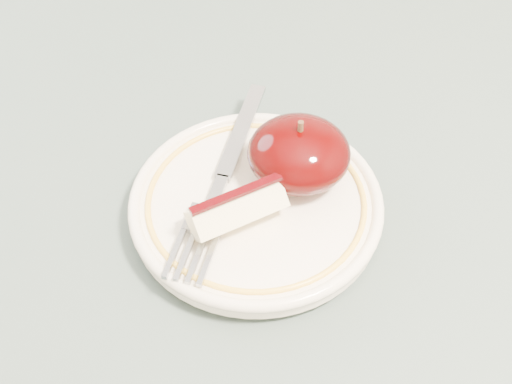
# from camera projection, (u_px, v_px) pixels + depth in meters

# --- Properties ---
(table) EXTENTS (0.90, 0.90, 0.75)m
(table) POSITION_uv_depth(u_px,v_px,m) (172.00, 275.00, 0.59)
(table) COLOR brown
(table) RESTS_ON ground
(plate) EXTENTS (0.18, 0.18, 0.02)m
(plate) POSITION_uv_depth(u_px,v_px,m) (256.00, 205.00, 0.51)
(plate) COLOR #F4E6CD
(plate) RESTS_ON table
(apple_half) EXTENTS (0.07, 0.07, 0.05)m
(apple_half) POSITION_uv_depth(u_px,v_px,m) (299.00, 154.00, 0.50)
(apple_half) COLOR black
(apple_half) RESTS_ON plate
(apple_wedge) EXTENTS (0.07, 0.06, 0.03)m
(apple_wedge) POSITION_uv_depth(u_px,v_px,m) (237.00, 208.00, 0.48)
(apple_wedge) COLOR #F6EAB5
(apple_wedge) RESTS_ON plate
(fork) EXTENTS (0.05, 0.20, 0.00)m
(fork) POSITION_uv_depth(u_px,v_px,m) (222.00, 179.00, 0.51)
(fork) COLOR #95989D
(fork) RESTS_ON plate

